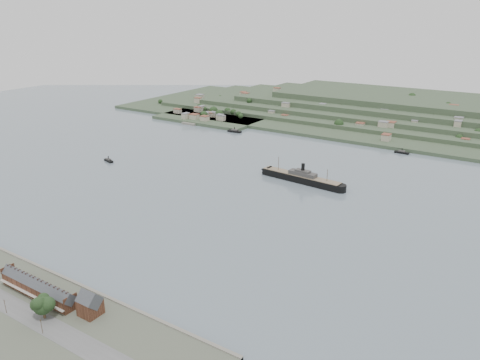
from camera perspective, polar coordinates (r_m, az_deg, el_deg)
The scene contains 10 objects.
ground at distance 384.37m, azimuth -1.52°, elevation -2.84°, with size 1400.00×1400.00×0.00m, color slate.
near_shore at distance 270.80m, azimuth -25.35°, elevation -15.26°, with size 220.00×80.00×2.60m.
terrace_row at distance 282.96m, azimuth -23.42°, elevation -11.96°, with size 55.60×9.80×11.07m.
gabled_building at distance 257.38m, azimuth -17.83°, elevation -14.20°, with size 10.40×10.18×14.09m.
far_peninsula at distance 719.59m, azimuth 18.59°, elevation 7.91°, with size 760.00×309.00×30.00m.
steamship at distance 434.84m, azimuth 7.19°, elevation 0.33°, with size 90.64×18.16×21.74m.
tugboat at distance 508.27m, azimuth -15.73°, elevation 2.32°, with size 14.23×7.03×6.19m.
ferry_west at distance 611.37m, azimuth -0.67°, elevation 5.99°, with size 18.86×6.61×6.94m.
ferry_east at distance 548.57m, azimuth 19.12°, elevation 3.22°, with size 15.74×4.70×5.87m.
fig_tree at distance 261.25m, azimuth -22.96°, elevation -13.82°, with size 12.04×10.43×13.44m.
Camera 1 is at (201.53, -291.78, 148.28)m, focal length 35.00 mm.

